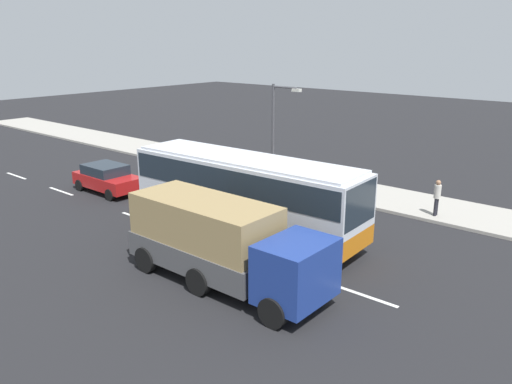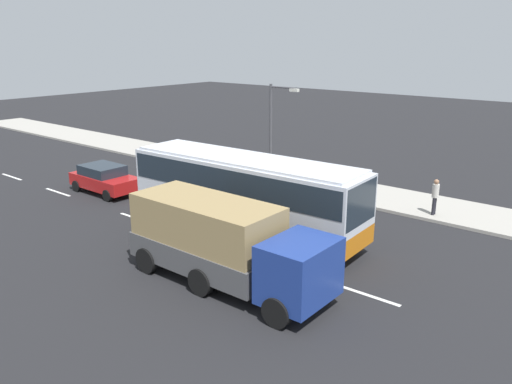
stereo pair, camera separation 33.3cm
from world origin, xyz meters
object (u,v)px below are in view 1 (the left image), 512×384
(car_red_compact, at_px, (107,178))
(pedestrian_near_curb, at_px, (437,195))
(coach_bus, at_px, (245,187))
(cargo_truck, at_px, (222,241))
(street_lamp, at_px, (276,126))

(car_red_compact, distance_m, pedestrian_near_curb, 17.45)
(coach_bus, relative_size, cargo_truck, 1.42)
(cargo_truck, relative_size, car_red_compact, 1.83)
(pedestrian_near_curb, bearing_deg, car_red_compact, -153.84)
(cargo_truck, distance_m, street_lamp, 12.67)
(coach_bus, xyz_separation_m, street_lamp, (-3.64, 6.86, 1.37))
(cargo_truck, height_order, street_lamp, street_lamp)
(coach_bus, xyz_separation_m, car_red_compact, (-10.18, -0.05, -1.33))
(coach_bus, distance_m, cargo_truck, 4.79)
(car_red_compact, height_order, pedestrian_near_curb, pedestrian_near_curb)
(coach_bus, height_order, cargo_truck, coach_bus)
(cargo_truck, height_order, car_red_compact, cargo_truck)
(cargo_truck, relative_size, street_lamp, 1.35)
(car_red_compact, relative_size, pedestrian_near_curb, 2.41)
(pedestrian_near_curb, bearing_deg, coach_bus, -126.34)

